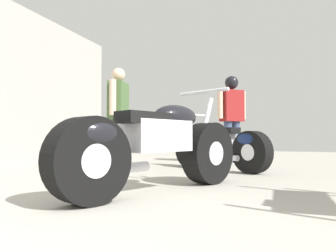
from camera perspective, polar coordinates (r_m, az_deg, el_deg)
The scene contains 5 objects.
ground_plane at distance 3.79m, azimuth 1.55°, elevation -9.46°, with size 16.26×16.26×0.00m, color #A8A399.
motorcycle_maroon_cruiser at distance 2.83m, azimuth -2.24°, elevation -3.63°, with size 1.09×2.01×0.99m.
motorcycle_black_naked at distance 4.87m, azimuth 9.14°, elevation -3.38°, with size 1.65×1.22×0.88m.
mechanic_in_blue at distance 5.23m, azimuth -8.88°, elevation 2.65°, with size 0.30×0.65×1.62m.
mechanic_with_helmet at distance 6.35m, azimuth 11.33°, elevation 2.73°, with size 0.53×0.55×1.69m.
Camera 1 is at (1.14, -0.20, 0.49)m, focal length 34.09 mm.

